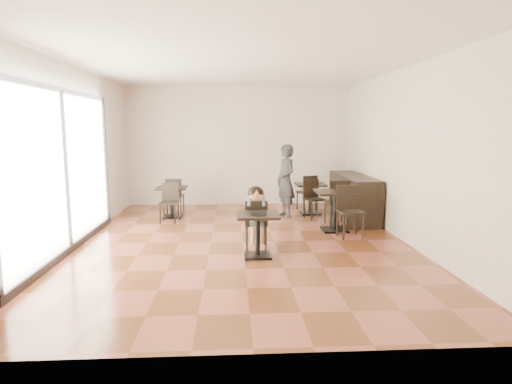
{
  "coord_description": "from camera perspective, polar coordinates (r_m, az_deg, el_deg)",
  "views": [
    {
      "loc": [
        -0.19,
        -7.72,
        2.09
      ],
      "look_at": [
        0.22,
        -0.44,
        1.0
      ],
      "focal_mm": 30.0,
      "sensor_mm": 36.0,
      "label": 1
    }
  ],
  "objects": [
    {
      "name": "floor",
      "position": [
        8.0,
        -1.79,
        -6.64
      ],
      "size": [
        6.0,
        8.0,
        0.01
      ],
      "primitive_type": "cube",
      "color": "brown",
      "rests_on": "ground"
    },
    {
      "name": "ceiling",
      "position": [
        7.8,
        -1.9,
        16.67
      ],
      "size": [
        6.0,
        8.0,
        0.01
      ],
      "primitive_type": "cube",
      "color": "white",
      "rests_on": "floor"
    },
    {
      "name": "wall_back",
      "position": [
        11.73,
        -2.34,
        6.11
      ],
      "size": [
        6.0,
        0.01,
        3.2
      ],
      "primitive_type": "cube",
      "color": "beige",
      "rests_on": "floor"
    },
    {
      "name": "wall_front",
      "position": [
        3.76,
        -0.31,
        0.98
      ],
      "size": [
        6.0,
        0.01,
        3.2
      ],
      "primitive_type": "cube",
      "color": "beige",
      "rests_on": "floor"
    },
    {
      "name": "wall_left",
      "position": [
        8.23,
        -23.28,
        4.4
      ],
      "size": [
        0.01,
        8.0,
        3.2
      ],
      "primitive_type": "cube",
      "color": "beige",
      "rests_on": "floor"
    },
    {
      "name": "wall_right",
      "position": [
        8.37,
        19.22,
        4.67
      ],
      "size": [
        0.01,
        8.0,
        3.2
      ],
      "primitive_type": "cube",
      "color": "beige",
      "rests_on": "floor"
    },
    {
      "name": "storefront_window",
      "position": [
        7.77,
        -24.23,
        2.65
      ],
      "size": [
        0.04,
        4.5,
        2.6
      ],
      "primitive_type": "cube",
      "color": "white",
      "rests_on": "floor"
    },
    {
      "name": "child_table",
      "position": [
        7.01,
        0.23,
        -5.8
      ],
      "size": [
        0.68,
        0.68,
        0.72
      ],
      "primitive_type": null,
      "color": "black",
      "rests_on": "floor"
    },
    {
      "name": "child_chair",
      "position": [
        7.53,
        -0.02,
        -4.23
      ],
      "size": [
        0.39,
        0.39,
        0.86
      ],
      "primitive_type": null,
      "rotation": [
        0.0,
        0.0,
        3.14
      ],
      "color": "black",
      "rests_on": "floor"
    },
    {
      "name": "child",
      "position": [
        7.51,
        -0.02,
        -3.4
      ],
      "size": [
        0.39,
        0.54,
        1.08
      ],
      "primitive_type": null,
      "color": "slate",
      "rests_on": "child_chair"
    },
    {
      "name": "plate",
      "position": [
        6.83,
        0.29,
        -3.04
      ],
      "size": [
        0.24,
        0.24,
        0.01
      ],
      "primitive_type": "cylinder",
      "color": "black",
      "rests_on": "child_table"
    },
    {
      "name": "pizza_slice",
      "position": [
        7.25,
        0.06,
        -0.64
      ],
      "size": [
        0.25,
        0.19,
        0.06
      ],
      "primitive_type": null,
      "color": "#D6B179",
      "rests_on": "child"
    },
    {
      "name": "adult_patron",
      "position": [
        10.1,
        3.98,
        1.48
      ],
      "size": [
        0.6,
        0.73,
        1.72
      ],
      "primitive_type": "imported",
      "rotation": [
        0.0,
        0.0,
        -1.22
      ],
      "color": "#323337",
      "rests_on": "floor"
    },
    {
      "name": "cafe_table_mid",
      "position": [
        8.89,
        10.47,
        -2.51
      ],
      "size": [
        0.84,
        0.84,
        0.83
      ],
      "primitive_type": null,
      "rotation": [
        0.0,
        0.0,
        0.08
      ],
      "color": "black",
      "rests_on": "floor"
    },
    {
      "name": "cafe_table_left",
      "position": [
        10.28,
        -11.09,
        -1.33
      ],
      "size": [
        0.75,
        0.75,
        0.72
      ],
      "primitive_type": null,
      "rotation": [
        0.0,
        0.0,
        -0.09
      ],
      "color": "black",
      "rests_on": "floor"
    },
    {
      "name": "cafe_table_back",
      "position": [
        10.57,
        7.25,
        -0.9
      ],
      "size": [
        0.91,
        0.91,
        0.75
      ],
      "primitive_type": null,
      "rotation": [
        0.0,
        0.0,
        0.35
      ],
      "color": "black",
      "rests_on": "floor"
    },
    {
      "name": "chair_mid_a",
      "position": [
        9.44,
        10.69,
        -1.36
      ],
      "size": [
        0.48,
        0.48,
        0.99
      ],
      "primitive_type": null,
      "rotation": [
        0.0,
        0.0,
        3.22
      ],
      "color": "black",
      "rests_on": "floor"
    },
    {
      "name": "chair_mid_b",
      "position": [
        8.4,
        12.48,
        -2.64
      ],
      "size": [
        0.48,
        0.48,
        0.99
      ],
      "primitive_type": null,
      "rotation": [
        0.0,
        0.0,
        0.08
      ],
      "color": "black",
      "rests_on": "floor"
    },
    {
      "name": "chair_left_a",
      "position": [
        10.8,
        -10.71,
        -0.45
      ],
      "size": [
        0.43,
        0.43,
        0.87
      ],
      "primitive_type": null,
      "rotation": [
        0.0,
        0.0,
        3.05
      ],
      "color": "black",
      "rests_on": "floor"
    },
    {
      "name": "chair_left_b",
      "position": [
        9.73,
        -11.53,
        -1.46
      ],
      "size": [
        0.43,
        0.43,
        0.87
      ],
      "primitive_type": null,
      "rotation": [
        0.0,
        0.0,
        -0.09
      ],
      "color": "black",
      "rests_on": "floor"
    },
    {
      "name": "chair_back_a",
      "position": [
        11.09,
        6.74,
        -0.05
      ],
      "size": [
        0.52,
        0.52,
        0.9
      ],
      "primitive_type": null,
      "rotation": [
        0.0,
        0.0,
        3.49
      ],
      "color": "black",
      "rests_on": "floor"
    },
    {
      "name": "chair_back_b",
      "position": [
        10.02,
        7.83,
        -0.99
      ],
      "size": [
        0.52,
        0.52,
        0.9
      ],
      "primitive_type": null,
      "rotation": [
        0.0,
        0.0,
        0.35
      ],
      "color": "black",
      "rests_on": "floor"
    },
    {
      "name": "service_counter",
      "position": [
        10.25,
        12.87,
        -0.63
      ],
      "size": [
        0.6,
        2.4,
        1.0
      ],
      "primitive_type": "cube",
      "color": "black",
      "rests_on": "floor"
    }
  ]
}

